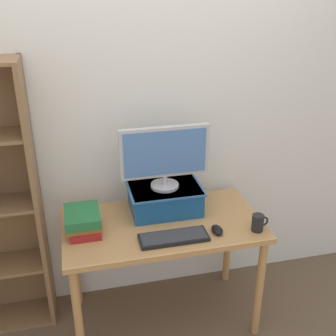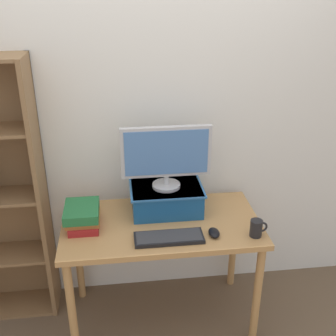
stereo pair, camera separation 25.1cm
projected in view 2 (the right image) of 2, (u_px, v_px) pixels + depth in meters
The scene contains 9 objects.
ground_plane at pixel (162, 316), 2.93m from camera, with size 12.00×12.00×0.00m, color brown.
back_wall at pixel (154, 119), 2.75m from camera, with size 7.00×0.08×2.60m.
desk at pixel (161, 235), 2.64m from camera, with size 1.22×0.65×0.77m.
riser_box at pixel (166, 197), 2.70m from camera, with size 0.46×0.33×0.17m.
computer_monitor at pixel (166, 155), 2.58m from camera, with size 0.56×0.18×0.40m.
keyboard at pixel (169, 238), 2.43m from camera, with size 0.40×0.15×0.02m.
computer_mouse at pixel (214, 233), 2.47m from camera, with size 0.06×0.10×0.04m.
book_stack at pixel (83, 216), 2.54m from camera, with size 0.21×0.26×0.13m.
coffee_mug at pixel (257, 228), 2.45m from camera, with size 0.11×0.07×0.10m.
Camera 2 is at (-0.23, -2.20, 2.17)m, focal length 45.00 mm.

